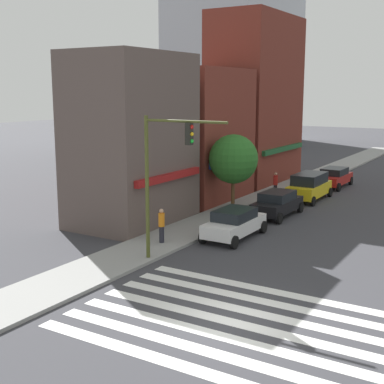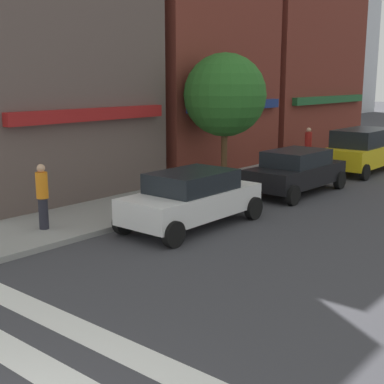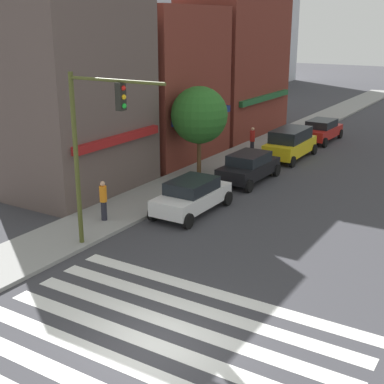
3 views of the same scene
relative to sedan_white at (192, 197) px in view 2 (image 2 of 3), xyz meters
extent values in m
cube|color=silver|center=(-6.16, -4.70, -0.84)|extent=(0.59, 10.80, 0.01)
cube|color=brown|center=(-0.05, 6.80, 4.15)|extent=(7.31, 5.00, 9.99)
cube|color=maroon|center=(-0.05, 4.15, 2.16)|extent=(6.21, 0.30, 0.40)
cube|color=maroon|center=(8.02, 6.80, 3.83)|extent=(7.63, 5.00, 9.35)
cube|color=navy|center=(8.02, 4.15, 2.16)|extent=(6.49, 0.30, 0.40)
cube|color=maroon|center=(17.19, 6.80, 6.16)|extent=(9.63, 5.00, 14.00)
cube|color=#1E592D|center=(17.19, 4.15, 2.16)|extent=(8.18, 0.30, 0.40)
cube|color=white|center=(0.00, 0.00, -0.15)|extent=(4.41, 1.81, 0.70)
cube|color=black|center=(0.00, 0.00, 0.47)|extent=(2.42, 1.66, 0.55)
cylinder|color=black|center=(-1.79, 0.90, -0.50)|extent=(0.68, 0.22, 0.68)
cylinder|color=black|center=(-1.79, -0.90, -0.50)|extent=(0.68, 0.22, 0.68)
cylinder|color=black|center=(1.79, 0.90, -0.50)|extent=(0.68, 0.22, 0.68)
cylinder|color=black|center=(1.79, -0.90, -0.50)|extent=(0.68, 0.22, 0.68)
cube|color=black|center=(5.94, 0.00, -0.15)|extent=(4.43, 1.88, 0.70)
cube|color=black|center=(5.94, 0.00, 0.47)|extent=(2.45, 1.70, 0.55)
cylinder|color=black|center=(4.15, 0.90, -0.50)|extent=(0.68, 0.22, 0.68)
cylinder|color=black|center=(4.15, -0.90, -0.50)|extent=(0.68, 0.22, 0.68)
cylinder|color=black|center=(7.74, 0.90, -0.50)|extent=(0.68, 0.22, 0.68)
cylinder|color=black|center=(7.74, -0.90, -0.50)|extent=(0.68, 0.22, 0.68)
cube|color=yellow|center=(11.98, 0.00, -0.08)|extent=(4.71, 1.92, 0.85)
cube|color=black|center=(11.98, 0.00, 0.72)|extent=(3.30, 1.76, 0.75)
cylinder|color=black|center=(10.03, 0.95, -0.50)|extent=(0.68, 0.22, 0.68)
cylinder|color=black|center=(10.03, -0.95, -0.50)|extent=(0.68, 0.22, 0.68)
cylinder|color=black|center=(13.92, 0.95, -0.50)|extent=(0.68, 0.22, 0.68)
cylinder|color=black|center=(16.28, 0.90, -0.50)|extent=(0.68, 0.22, 0.68)
cylinder|color=#23232D|center=(11.25, 2.33, -0.27)|extent=(0.26, 0.26, 0.85)
cylinder|color=red|center=(11.25, 2.33, 0.51)|extent=(0.32, 0.32, 0.70)
sphere|color=tan|center=(11.25, 2.33, 0.97)|extent=(0.22, 0.22, 0.22)
cylinder|color=#23232D|center=(-3.17, 2.56, -0.27)|extent=(0.26, 0.26, 0.85)
cylinder|color=orange|center=(-3.17, 2.56, 0.51)|extent=(0.32, 0.32, 0.70)
sphere|color=tan|center=(-3.17, 2.56, 0.97)|extent=(0.22, 0.22, 0.22)
cylinder|color=brown|center=(5.30, 2.80, 0.45)|extent=(0.24, 0.24, 2.28)
sphere|color=#286623|center=(5.30, 2.80, 2.69)|extent=(3.15, 3.15, 3.15)
camera|label=1|loc=(-24.95, -12.53, 7.00)|focal=50.00mm
camera|label=2|loc=(-11.29, -9.43, 3.26)|focal=50.00mm
camera|label=3|loc=(-19.80, -12.21, 7.63)|focal=50.00mm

